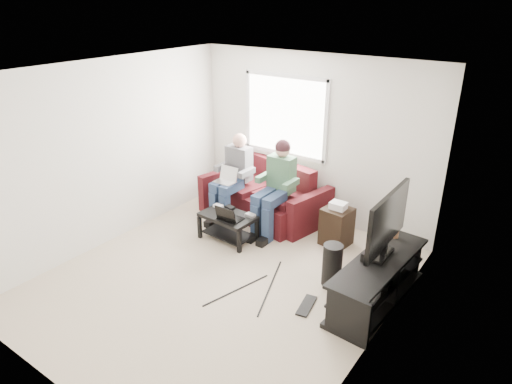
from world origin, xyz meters
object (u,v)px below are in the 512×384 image
(subwoofer, at_px, (332,265))
(end_table, at_px, (337,226))
(tv, at_px, (388,221))
(sofa, at_px, (266,197))
(coffee_table, at_px, (228,221))
(tv_stand, at_px, (377,283))

(subwoofer, bearing_deg, end_table, 113.15)
(tv, bearing_deg, subwoofer, -170.45)
(tv, relative_size, end_table, 1.66)
(subwoofer, relative_size, end_table, 0.84)
(sofa, distance_m, tv, 2.64)
(subwoofer, xyz_separation_m, end_table, (-0.40, 0.95, 0.02))
(coffee_table, bearing_deg, sofa, 89.24)
(tv, bearing_deg, tv_stand, -88.53)
(subwoofer, height_order, end_table, end_table)
(subwoofer, distance_m, end_table, 1.03)
(sofa, bearing_deg, end_table, -7.06)
(coffee_table, height_order, subwoofer, subwoofer)
(tv, bearing_deg, sofa, 156.56)
(coffee_table, distance_m, tv, 2.46)
(sofa, xyz_separation_m, tv_stand, (2.34, -1.12, -0.08))
(subwoofer, bearing_deg, coffee_table, 175.29)
(sofa, relative_size, subwoofer, 3.71)
(coffee_table, distance_m, tv_stand, 2.36)
(tv, distance_m, subwoofer, 0.95)
(coffee_table, relative_size, end_table, 1.25)
(coffee_table, bearing_deg, end_table, 30.38)
(tv, height_order, subwoofer, tv)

